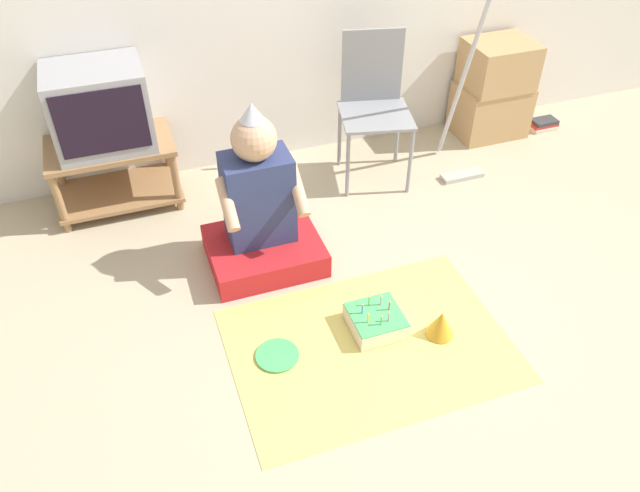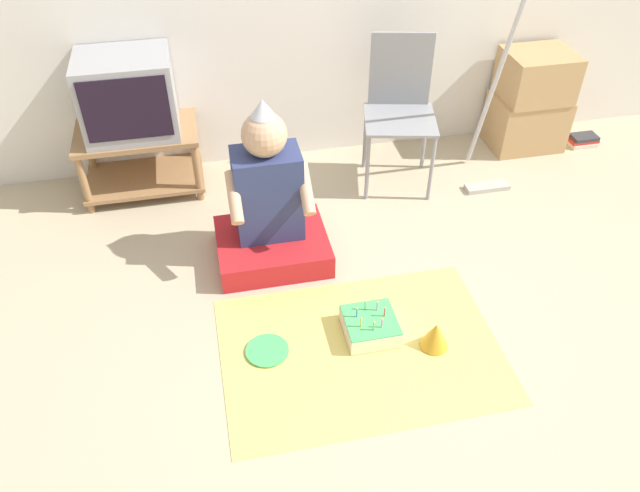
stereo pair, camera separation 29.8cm
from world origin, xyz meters
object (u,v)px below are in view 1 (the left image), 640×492
object	(u,v)px
birthday_cake	(376,321)
book_pile	(543,124)
tv	(99,107)
folding_chair	(374,98)
person_seated	(261,214)
cardboard_box_stack	(494,90)
party_hat_blue	(441,323)
dust_mop	(463,121)
paper_plate	(277,355)

from	to	relation	value
birthday_cake	book_pile	bearing A→B (deg)	36.06
tv	book_pile	bearing A→B (deg)	-1.65
folding_chair	person_seated	distance (m)	1.11
tv	cardboard_box_stack	size ratio (longest dim) A/B	0.79
cardboard_box_stack	party_hat_blue	size ratio (longest dim) A/B	4.72
dust_mop	book_pile	size ratio (longest dim) A/B	6.32
book_pile	paper_plate	xyz separation A→B (m)	(-2.44, -1.42, -0.02)
cardboard_box_stack	paper_plate	world-z (taller)	cardboard_box_stack
folding_chair	dust_mop	distance (m)	0.59
book_pile	cardboard_box_stack	bearing A→B (deg)	167.40
cardboard_box_stack	book_pile	size ratio (longest dim) A/B	3.40
folding_chair	book_pile	xyz separation A→B (m)	(1.41, 0.09, -0.49)
person_seated	dust_mop	bearing A→B (deg)	16.76
tv	paper_plate	distance (m)	1.73
folding_chair	book_pile	bearing A→B (deg)	3.84
dust_mop	birthday_cake	bearing A→B (deg)	-133.30
folding_chair	birthday_cake	xyz separation A→B (m)	(-0.52, -1.31, -0.47)
cardboard_box_stack	dust_mop	size ratio (longest dim) A/B	0.54
person_seated	party_hat_blue	size ratio (longest dim) A/B	6.55
person_seated	party_hat_blue	world-z (taller)	person_seated
cardboard_box_stack	book_pile	xyz separation A→B (m)	(0.42, -0.09, -0.30)
person_seated	birthday_cake	xyz separation A→B (m)	(0.37, -0.69, -0.25)
dust_mop	tv	bearing A→B (deg)	170.00
cardboard_box_stack	person_seated	xyz separation A→B (m)	(-1.89, -0.81, -0.03)
person_seated	party_hat_blue	distance (m)	1.08
paper_plate	folding_chair	bearing A→B (deg)	52.28
cardboard_box_stack	paper_plate	size ratio (longest dim) A/B	3.27
folding_chair	party_hat_blue	size ratio (longest dim) A/B	6.42
folding_chair	party_hat_blue	xyz separation A→B (m)	(-0.25, -1.45, -0.45)
book_pile	birthday_cake	xyz separation A→B (m)	(-1.93, -1.41, 0.02)
birthday_cake	party_hat_blue	world-z (taller)	birthday_cake
book_pile	birthday_cake	distance (m)	2.39
paper_plate	tv	bearing A→B (deg)	110.15
paper_plate	person_seated	bearing A→B (deg)	79.56
dust_mop	party_hat_blue	size ratio (longest dim) A/B	8.79
folding_chair	book_pile	distance (m)	1.49
tv	birthday_cake	xyz separation A→B (m)	(1.06, -1.49, -0.59)
person_seated	birthday_cake	bearing A→B (deg)	-61.46
party_hat_blue	paper_plate	size ratio (longest dim) A/B	0.69
cardboard_box_stack	birthday_cake	world-z (taller)	cardboard_box_stack
tv	person_seated	xyz separation A→B (m)	(0.68, -0.80, -0.34)
folding_chair	paper_plate	world-z (taller)	folding_chair
birthday_cake	paper_plate	bearing A→B (deg)	-178.12
birthday_cake	cardboard_box_stack	bearing A→B (deg)	44.70
tv	paper_plate	xyz separation A→B (m)	(0.55, -1.51, -0.63)
folding_chair	paper_plate	size ratio (longest dim) A/B	4.44
cardboard_box_stack	dust_mop	distance (m)	0.60
person_seated	paper_plate	world-z (taller)	person_seated
cardboard_box_stack	tv	bearing A→B (deg)	-179.85
person_seated	paper_plate	size ratio (longest dim) A/B	4.53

